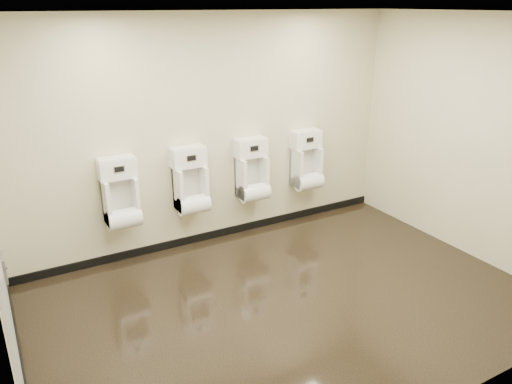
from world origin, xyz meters
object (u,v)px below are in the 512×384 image
urinal_3 (307,165)px  urinal_2 (252,174)px  access_panel (4,267)px  urinal_1 (191,185)px  urinal_0 (121,198)px

urinal_3 → urinal_2: bearing=180.0°
access_panel → urinal_1: 2.18m
urinal_0 → urinal_2: same height
urinal_1 → urinal_2: size_ratio=1.00×
access_panel → urinal_1: bearing=11.0°
access_panel → urinal_2: urinal_2 is taller
access_panel → urinal_1: size_ratio=0.32×
access_panel → urinal_3: bearing=6.2°
access_panel → urinal_2: bearing=7.9°
urinal_1 → urinal_3: size_ratio=1.00×
access_panel → urinal_1: urinal_1 is taller
urinal_2 → urinal_3: 0.84m
urinal_0 → urinal_3: 2.52m
urinal_1 → access_panel: bearing=-169.0°
urinal_0 → urinal_2: size_ratio=1.00×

